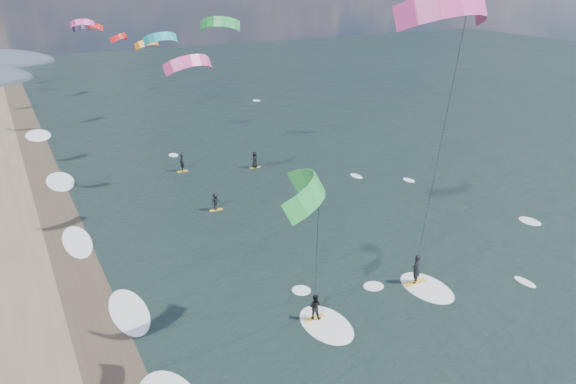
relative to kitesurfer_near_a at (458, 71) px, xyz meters
name	(u,v)px	position (x,y,z in m)	size (l,w,h in m)	color
wet_sand_strip	(113,372)	(-15.76, 5.37, -14.60)	(3.00, 240.00, 0.00)	#382D23
kitesurfer_near_a	(458,71)	(0.00, 0.00, 0.00)	(8.06, 8.53, 18.52)	gold
kitesurfer_near_b	(320,240)	(-6.75, 0.42, -7.09)	(6.67, 9.16, 12.20)	gold
far_kitesurfers	(222,175)	(-1.14, 27.67, -13.77)	(8.48, 11.47, 1.83)	gold
bg_kite_field	(129,30)	(-3.20, 51.12, -2.55)	(10.48, 68.61, 8.29)	red
shoreline_surf	(117,317)	(-14.56, 10.12, -14.60)	(2.40, 79.40, 0.11)	white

